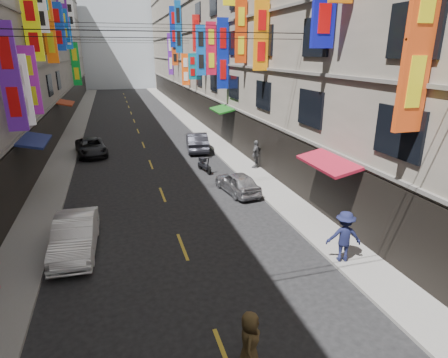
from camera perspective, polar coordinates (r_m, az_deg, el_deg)
sidewalk_left at (r=38.08m, az=-22.04°, el=6.36°), size 2.00×90.00×0.12m
sidewalk_right at (r=38.75m, az=-4.02°, el=7.87°), size 2.00×90.00×0.12m
building_row_right at (r=39.83m, az=4.73°, el=21.78°), size 10.14×90.00×19.00m
haze_block at (r=87.28m, az=-16.05°, el=20.49°), size 18.00×8.00×22.00m
shop_signage at (r=30.27m, az=-13.32°, el=21.66°), size 14.00×55.00×12.29m
street_awnings at (r=21.64m, az=-13.81°, el=6.62°), size 13.99×35.20×0.41m
overhead_cables at (r=25.31m, az=-12.40°, el=21.64°), size 14.00×38.04×1.24m
lane_markings at (r=35.02m, az=-12.61°, el=6.20°), size 0.12×80.20×0.01m
scooter_far_right at (r=24.19m, az=-3.06°, el=2.14°), size 0.65×1.79×1.14m
car_left_mid at (r=15.56m, az=-21.75°, el=-8.02°), size 1.63×4.29×1.39m
car_left_far at (r=29.81m, az=-19.60°, el=4.61°), size 2.65×4.67×1.23m
car_right_mid at (r=20.44m, az=2.06°, el=-0.54°), size 1.92×3.69×1.20m
car_right_far at (r=29.49m, az=-4.17°, el=5.72°), size 2.10×4.54×1.44m
pedestrian_rnear at (r=14.27m, az=17.84°, el=-8.31°), size 1.38×1.00×1.92m
pedestrian_rfar at (r=24.57m, az=4.92°, el=3.81°), size 1.20×1.20×1.84m
pedestrian_crossing at (r=9.72m, az=3.94°, el=-23.58°), size 0.84×0.96×1.63m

